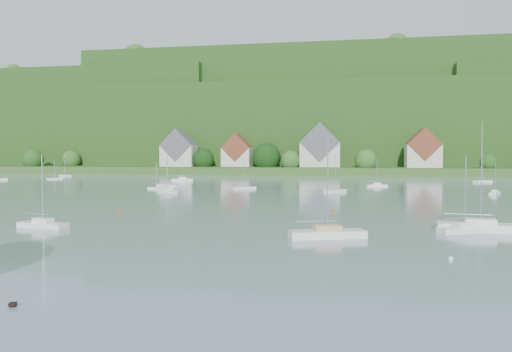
{
  "coord_description": "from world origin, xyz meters",
  "views": [
    {
      "loc": [
        14.26,
        -15.72,
        7.96
      ],
      "look_at": [
        -1.76,
        75.0,
        4.0
      ],
      "focal_mm": 34.68,
      "sensor_mm": 36.0,
      "label": 1
    }
  ],
  "objects_px": {
    "near_sailboat_4": "(480,226)",
    "near_sailboat_3": "(465,229)",
    "near_sailboat_0": "(43,224)",
    "near_sailboat_2": "(327,233)"
  },
  "relations": [
    {
      "from": "near_sailboat_4",
      "to": "near_sailboat_3",
      "type": "bearing_deg",
      "value": -140.48
    },
    {
      "from": "near_sailboat_0",
      "to": "near_sailboat_3",
      "type": "height_order",
      "value": "near_sailboat_0"
    },
    {
      "from": "near_sailboat_4",
      "to": "near_sailboat_0",
      "type": "bearing_deg",
      "value": -166.3
    },
    {
      "from": "near_sailboat_0",
      "to": "near_sailboat_4",
      "type": "bearing_deg",
      "value": 18.43
    },
    {
      "from": "near_sailboat_0",
      "to": "near_sailboat_3",
      "type": "distance_m",
      "value": 44.69
    },
    {
      "from": "near_sailboat_2",
      "to": "near_sailboat_3",
      "type": "xyz_separation_m",
      "value": [
        13.74,
        5.69,
        -0.06
      ]
    },
    {
      "from": "near_sailboat_0",
      "to": "near_sailboat_4",
      "type": "xyz_separation_m",
      "value": [
        46.27,
        5.62,
        0.11
      ]
    },
    {
      "from": "near_sailboat_2",
      "to": "near_sailboat_4",
      "type": "distance_m",
      "value": 16.98
    },
    {
      "from": "near_sailboat_0",
      "to": "near_sailboat_4",
      "type": "distance_m",
      "value": 46.61
    },
    {
      "from": "near_sailboat_0",
      "to": "near_sailboat_2",
      "type": "distance_m",
      "value": 30.75
    }
  ]
}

